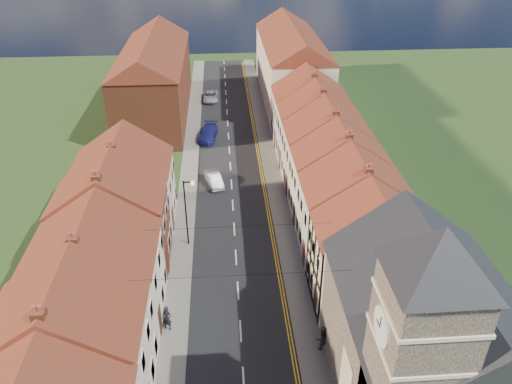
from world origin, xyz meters
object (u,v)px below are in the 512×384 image
(car_far, at_px, (208,133))
(car_distant, at_px, (211,96))
(pedestrian_left, at_px, (167,318))
(lamppost, at_px, (187,209))
(pedestrian_right, at_px, (322,338))
(church, at_px, (428,336))
(car_mid, at_px, (214,179))

(car_far, height_order, car_distant, car_far)
(pedestrian_left, bearing_deg, lamppost, 101.98)
(car_distant, xyz_separation_m, pedestrian_right, (7.34, -46.69, 0.40))
(church, distance_m, car_distant, 52.96)
(car_far, bearing_deg, church, -64.04)
(lamppost, relative_size, car_distant, 1.35)
(lamppost, distance_m, car_distant, 34.89)
(car_mid, bearing_deg, pedestrian_right, -86.70)
(church, height_order, pedestrian_left, church)
(car_distant, bearing_deg, car_mid, -88.68)
(church, relative_size, pedestrian_right, 8.48)
(car_mid, relative_size, pedestrian_right, 2.07)
(car_distant, distance_m, pedestrian_right, 47.26)
(lamppost, height_order, pedestrian_right, lamppost)
(car_mid, relative_size, pedestrian_left, 1.97)
(car_distant, bearing_deg, lamppost, -92.38)
(pedestrian_left, relative_size, pedestrian_right, 1.05)
(pedestrian_left, bearing_deg, car_distant, 104.83)
(car_distant, bearing_deg, church, -77.08)
(car_mid, height_order, pedestrian_right, pedestrian_right)
(church, bearing_deg, car_distant, 102.72)
(car_mid, distance_m, pedestrian_right, 23.17)
(church, distance_m, pedestrian_right, 8.00)
(car_mid, bearing_deg, church, -81.43)
(car_mid, xyz_separation_m, car_far, (-0.69, 11.25, 0.10))
(pedestrian_right, bearing_deg, car_mid, -87.05)
(car_mid, distance_m, car_distant, 24.56)
(lamppost, distance_m, car_mid, 10.78)
(car_distant, height_order, pedestrian_left, pedestrian_left)
(car_mid, height_order, car_distant, car_distant)
(car_far, xyz_separation_m, pedestrian_right, (7.55, -33.38, 0.31))
(lamppost, xyz_separation_m, car_distant, (1.57, 34.73, -2.92))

